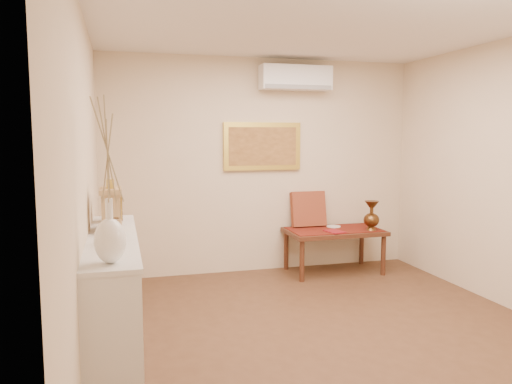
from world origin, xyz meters
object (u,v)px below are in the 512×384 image
object	(u,v)px
low_table	(334,235)
brass_urn_tall	(372,212)
display_ledge	(114,299)
white_vase	(108,181)
wooden_chest	(113,208)
mantel_clock	(111,209)

from	to	relation	value
low_table	brass_urn_tall	bearing A→B (deg)	-23.53
brass_urn_tall	display_ledge	size ratio (longest dim) A/B	0.22
white_vase	display_ledge	bearing A→B (deg)	90.34
brass_urn_tall	display_ledge	world-z (taller)	brass_urn_tall
wooden_chest	white_vase	bearing A→B (deg)	-90.14
display_ledge	mantel_clock	xyz separation A→B (m)	(0.00, 0.26, 0.66)
brass_urn_tall	low_table	distance (m)	0.55
display_ledge	wooden_chest	size ratio (longest dim) A/B	8.28
white_vase	display_ledge	size ratio (longest dim) A/B	0.49
brass_urn_tall	display_ledge	distance (m)	3.54
wooden_chest	low_table	distance (m)	2.99
display_ledge	mantel_clock	distance (m)	0.71
brass_urn_tall	low_table	world-z (taller)	brass_urn_tall
low_table	display_ledge	bearing A→B (deg)	-144.90
white_vase	wooden_chest	xyz separation A→B (m)	(0.00, 1.50, -0.37)
white_vase	mantel_clock	xyz separation A→B (m)	(-0.00, 1.09, -0.32)
white_vase	brass_urn_tall	bearing A→B (deg)	39.20
brass_urn_tall	wooden_chest	xyz separation A→B (m)	(-3.09, -1.02, 0.32)
display_ledge	wooden_chest	distance (m)	0.91
white_vase	mantel_clock	size ratio (longest dim) A/B	2.40
low_table	mantel_clock	bearing A→B (deg)	-148.85
mantel_clock	low_table	xyz separation A→B (m)	(2.67, 1.62, -0.67)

